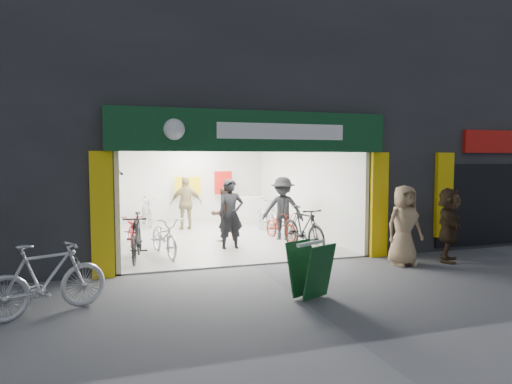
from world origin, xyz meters
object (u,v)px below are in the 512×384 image
bike_left_front (164,236)px  bike_right_front (303,228)px  parked_bike (46,279)px  pedestrian_near (404,225)px  sandwich_board (310,268)px

bike_left_front → bike_right_front: size_ratio=0.96×
parked_bike → bike_left_front: bearing=-54.9°
bike_left_front → pedestrian_near: pedestrian_near is taller
bike_right_front → pedestrian_near: bearing=-65.7°
parked_bike → bike_right_front: bearing=-84.3°
bike_right_front → parked_bike: bearing=-159.4°
bike_left_front → pedestrian_near: 5.80m
pedestrian_near → sandwich_board: size_ratio=1.90×
bike_left_front → sandwich_board: 4.78m
sandwich_board → parked_bike: bearing=149.1°
bike_left_front → bike_right_front: 3.63m
parked_bike → sandwich_board: 4.32m
parked_bike → sandwich_board: bearing=-121.0°
pedestrian_near → sandwich_board: (-3.10, -1.61, -0.39)m
parked_bike → sandwich_board: parked_bike is taller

